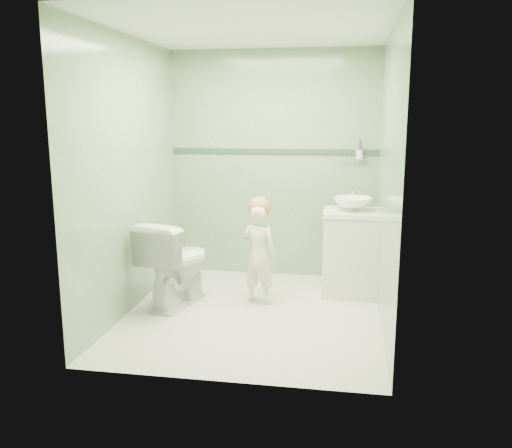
# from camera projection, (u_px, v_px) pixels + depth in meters

# --- Properties ---
(ground) EXTENTS (2.50, 2.50, 0.00)m
(ground) POSITION_uv_depth(u_px,v_px,m) (253.00, 314.00, 4.73)
(ground) COLOR silver
(ground) RESTS_ON ground
(room_shell) EXTENTS (2.50, 2.54, 2.40)m
(room_shell) POSITION_uv_depth(u_px,v_px,m) (253.00, 179.00, 4.49)
(room_shell) COLOR gray
(room_shell) RESTS_ON ground
(trim_stripe) EXTENTS (2.20, 0.02, 0.05)m
(trim_stripe) POSITION_uv_depth(u_px,v_px,m) (273.00, 151.00, 5.66)
(trim_stripe) COLOR #294730
(trim_stripe) RESTS_ON room_shell
(vanity) EXTENTS (0.52, 0.50, 0.80)m
(vanity) POSITION_uv_depth(u_px,v_px,m) (351.00, 254.00, 5.19)
(vanity) COLOR silver
(vanity) RESTS_ON ground
(counter) EXTENTS (0.54, 0.52, 0.04)m
(counter) POSITION_uv_depth(u_px,v_px,m) (352.00, 213.00, 5.11)
(counter) COLOR white
(counter) RESTS_ON vanity
(basin) EXTENTS (0.37, 0.37, 0.13)m
(basin) POSITION_uv_depth(u_px,v_px,m) (352.00, 204.00, 5.09)
(basin) COLOR white
(basin) RESTS_ON counter
(faucet) EXTENTS (0.03, 0.13, 0.18)m
(faucet) POSITION_uv_depth(u_px,v_px,m) (353.00, 193.00, 5.26)
(faucet) COLOR silver
(faucet) RESTS_ON counter
(cup_holder) EXTENTS (0.26, 0.07, 0.21)m
(cup_holder) POSITION_uv_depth(u_px,v_px,m) (359.00, 154.00, 5.46)
(cup_holder) COLOR silver
(cup_holder) RESTS_ON room_shell
(toilet) EXTENTS (0.63, 0.87, 0.80)m
(toilet) POSITION_uv_depth(u_px,v_px,m) (176.00, 262.00, 4.90)
(toilet) COLOR white
(toilet) RESTS_ON ground
(toddler) EXTENTS (0.39, 0.31, 0.93)m
(toddler) POSITION_uv_depth(u_px,v_px,m) (259.00, 254.00, 4.93)
(toddler) COLOR beige
(toddler) RESTS_ON ground
(hair_cap) EXTENTS (0.21, 0.21, 0.21)m
(hair_cap) POSITION_uv_depth(u_px,v_px,m) (259.00, 208.00, 4.87)
(hair_cap) COLOR #A9743C
(hair_cap) RESTS_ON toddler
(teal_toothbrush) EXTENTS (0.11, 0.14, 0.08)m
(teal_toothbrush) POSITION_uv_depth(u_px,v_px,m) (260.00, 225.00, 4.73)
(teal_toothbrush) COLOR #168867
(teal_toothbrush) RESTS_ON toddler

